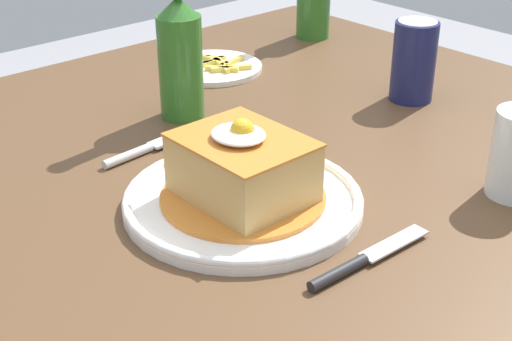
{
  "coord_description": "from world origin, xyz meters",
  "views": [
    {
      "loc": [
        0.5,
        -0.59,
        1.18
      ],
      "look_at": [
        -0.06,
        -0.1,
        0.79
      ],
      "focal_mm": 51.52,
      "sensor_mm": 36.0,
      "label": 1
    }
  ],
  "objects_px": {
    "knife": "(355,264)",
    "main_plate": "(243,200)",
    "fork": "(141,151)",
    "beer_bottle_green": "(180,51)",
    "side_plate_fries": "(213,67)",
    "soda_can": "(414,61)"
  },
  "relations": [
    {
      "from": "main_plate",
      "to": "side_plate_fries",
      "type": "height_order",
      "value": "main_plate"
    },
    {
      "from": "fork",
      "to": "soda_can",
      "type": "bearing_deg",
      "value": 74.86
    },
    {
      "from": "main_plate",
      "to": "beer_bottle_green",
      "type": "bearing_deg",
      "value": 157.52
    },
    {
      "from": "side_plate_fries",
      "to": "beer_bottle_green",
      "type": "bearing_deg",
      "value": -51.5
    },
    {
      "from": "fork",
      "to": "side_plate_fries",
      "type": "relative_size",
      "value": 0.83
    },
    {
      "from": "knife",
      "to": "main_plate",
      "type": "bearing_deg",
      "value": -179.11
    },
    {
      "from": "main_plate",
      "to": "side_plate_fries",
      "type": "bearing_deg",
      "value": 145.48
    },
    {
      "from": "fork",
      "to": "soda_can",
      "type": "relative_size",
      "value": 1.14
    },
    {
      "from": "beer_bottle_green",
      "to": "side_plate_fries",
      "type": "xyz_separation_m",
      "value": [
        -0.12,
        0.16,
        -0.09
      ]
    },
    {
      "from": "main_plate",
      "to": "fork",
      "type": "bearing_deg",
      "value": -176.34
    },
    {
      "from": "knife",
      "to": "soda_can",
      "type": "height_order",
      "value": "soda_can"
    },
    {
      "from": "soda_can",
      "to": "beer_bottle_green",
      "type": "distance_m",
      "value": 0.35
    },
    {
      "from": "knife",
      "to": "fork",
      "type": "bearing_deg",
      "value": -177.63
    },
    {
      "from": "beer_bottle_green",
      "to": "side_plate_fries",
      "type": "distance_m",
      "value": 0.22
    },
    {
      "from": "fork",
      "to": "beer_bottle_green",
      "type": "relative_size",
      "value": 0.53
    },
    {
      "from": "knife",
      "to": "soda_can",
      "type": "relative_size",
      "value": 1.33
    },
    {
      "from": "fork",
      "to": "soda_can",
      "type": "xyz_separation_m",
      "value": [
        0.11,
        0.42,
        0.06
      ]
    },
    {
      "from": "main_plate",
      "to": "fork",
      "type": "distance_m",
      "value": 0.19
    },
    {
      "from": "soda_can",
      "to": "fork",
      "type": "bearing_deg",
      "value": -105.14
    },
    {
      "from": "fork",
      "to": "beer_bottle_green",
      "type": "xyz_separation_m",
      "value": [
        -0.07,
        0.12,
        0.09
      ]
    },
    {
      "from": "main_plate",
      "to": "soda_can",
      "type": "distance_m",
      "value": 0.42
    },
    {
      "from": "fork",
      "to": "knife",
      "type": "bearing_deg",
      "value": 2.37
    }
  ]
}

